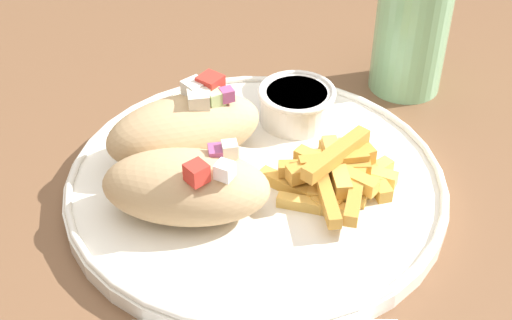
{
  "coord_description": "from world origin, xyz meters",
  "views": [
    {
      "loc": [
        0.06,
        -0.5,
        1.11
      ],
      "look_at": [
        0.01,
        -0.06,
        0.75
      ],
      "focal_mm": 50.0,
      "sensor_mm": 36.0,
      "label": 1
    }
  ],
  "objects_px": {
    "pita_sandwich_far": "(185,129)",
    "sauce_ramekin": "(296,103)",
    "water_glass": "(410,38)",
    "plate": "(256,183)",
    "fries_pile": "(336,174)",
    "pita_sandwich_near": "(187,186)"
  },
  "relations": [
    {
      "from": "pita_sandwich_far",
      "to": "sauce_ramekin",
      "type": "distance_m",
      "value": 0.11
    },
    {
      "from": "sauce_ramekin",
      "to": "water_glass",
      "type": "xyz_separation_m",
      "value": [
        0.1,
        0.09,
        0.02
      ]
    },
    {
      "from": "water_glass",
      "to": "sauce_ramekin",
      "type": "bearing_deg",
      "value": -138.02
    },
    {
      "from": "plate",
      "to": "water_glass",
      "type": "distance_m",
      "value": 0.22
    },
    {
      "from": "fries_pile",
      "to": "water_glass",
      "type": "relative_size",
      "value": 0.97
    },
    {
      "from": "plate",
      "to": "fries_pile",
      "type": "xyz_separation_m",
      "value": [
        0.06,
        -0.0,
        0.02
      ]
    },
    {
      "from": "pita_sandwich_far",
      "to": "water_glass",
      "type": "xyz_separation_m",
      "value": [
        0.19,
        0.16,
        0.01
      ]
    },
    {
      "from": "fries_pile",
      "to": "plate",
      "type": "bearing_deg",
      "value": 180.0
    },
    {
      "from": "pita_sandwich_near",
      "to": "plate",
      "type": "bearing_deg",
      "value": 41.81
    },
    {
      "from": "plate",
      "to": "water_glass",
      "type": "height_order",
      "value": "water_glass"
    },
    {
      "from": "plate",
      "to": "pita_sandwich_far",
      "type": "bearing_deg",
      "value": 159.49
    },
    {
      "from": "plate",
      "to": "fries_pile",
      "type": "distance_m",
      "value": 0.07
    },
    {
      "from": "sauce_ramekin",
      "to": "pita_sandwich_far",
      "type": "bearing_deg",
      "value": -142.89
    },
    {
      "from": "pita_sandwich_near",
      "to": "pita_sandwich_far",
      "type": "height_order",
      "value": "pita_sandwich_far"
    },
    {
      "from": "pita_sandwich_near",
      "to": "water_glass",
      "type": "height_order",
      "value": "water_glass"
    },
    {
      "from": "plate",
      "to": "pita_sandwich_near",
      "type": "height_order",
      "value": "pita_sandwich_near"
    },
    {
      "from": "pita_sandwich_near",
      "to": "sauce_ramekin",
      "type": "xyz_separation_m",
      "value": [
        0.07,
        0.13,
        -0.01
      ]
    },
    {
      "from": "plate",
      "to": "sauce_ramekin",
      "type": "distance_m",
      "value": 0.09
    },
    {
      "from": "pita_sandwich_near",
      "to": "fries_pile",
      "type": "distance_m",
      "value": 0.12
    },
    {
      "from": "sauce_ramekin",
      "to": "fries_pile",
      "type": "bearing_deg",
      "value": -66.68
    },
    {
      "from": "plate",
      "to": "fries_pile",
      "type": "height_order",
      "value": "fries_pile"
    },
    {
      "from": "fries_pile",
      "to": "sauce_ramekin",
      "type": "distance_m",
      "value": 0.1
    }
  ]
}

